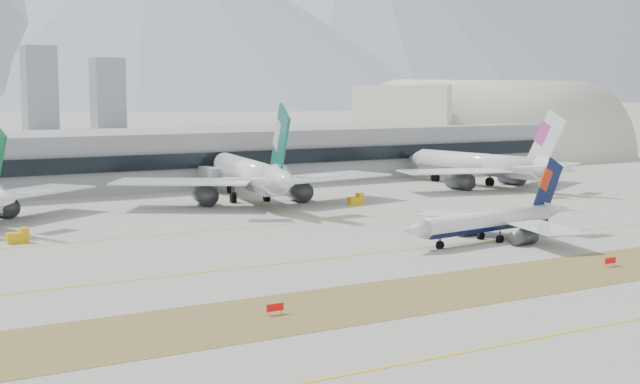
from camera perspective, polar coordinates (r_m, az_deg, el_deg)
ground at (r=145.62m, az=0.74°, el=-3.82°), size 3000.00×3000.00×0.00m
apron_markings at (r=104.52m, az=16.51°, el=-8.22°), size 360.00×122.22×0.06m
taxiing_airliner at (r=158.38m, az=11.03°, el=-1.85°), size 41.99×36.24×14.12m
widebody_cathay at (r=208.43m, az=-4.43°, el=1.05°), size 65.77×65.26×23.88m
widebody_china_air at (r=246.02m, az=10.43°, el=1.66°), size 60.42×59.44×21.65m
terminal at (r=249.27m, az=-13.15°, el=2.06°), size 280.00×43.10×15.00m
hangar at (r=345.56m, az=11.01°, el=2.08°), size 91.00×60.00×60.00m
hold_sign_left at (r=105.02m, az=-2.90°, el=-7.40°), size 2.20×0.15×1.35m
hold_sign_right at (r=139.90m, az=18.09°, el=-4.20°), size 2.20×0.15×1.35m
gse_c at (r=204.85m, az=2.32°, el=-0.52°), size 3.55×2.00×2.60m
gse_b at (r=162.00m, az=-18.75°, el=-2.74°), size 3.55×2.00×2.60m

